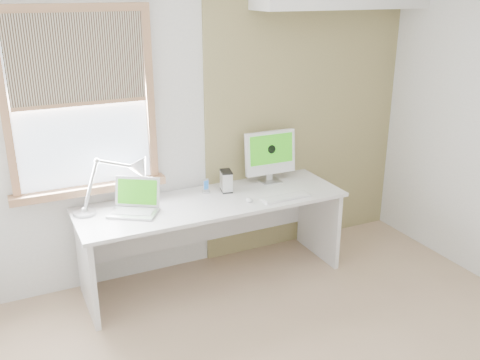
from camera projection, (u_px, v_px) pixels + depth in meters
room at (320, 188)px, 3.00m from camera, size 4.04×3.54×2.64m
accent_wall at (306, 110)px, 4.88m from camera, size 2.00×0.02×2.60m
window at (81, 104)px, 3.96m from camera, size 1.20×0.14×1.42m
desk at (210, 219)px, 4.45m from camera, size 2.20×0.70×0.73m
desk_lamp at (130, 175)px, 4.24m from camera, size 0.75×0.39×0.42m
laptop at (135, 204)px, 4.10m from camera, size 0.45×0.43×0.25m
phone_dock at (206, 189)px, 4.47m from camera, size 0.08×0.08×0.12m
external_drive at (226, 181)px, 4.49m from camera, size 0.11×0.15×0.18m
imac at (270, 154)px, 4.66m from camera, size 0.47×0.16×0.46m
keyboard at (286, 197)px, 4.36m from camera, size 0.43×0.13×0.02m
mouse at (249, 200)px, 4.30m from camera, size 0.08×0.10×0.03m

